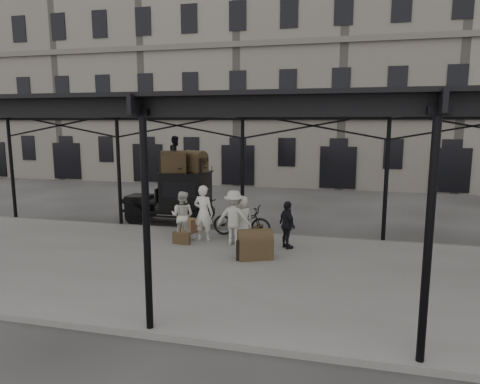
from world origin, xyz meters
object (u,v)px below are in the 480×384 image
(steamer_trunk_platform, at_px, (255,246))
(bicycle, at_px, (242,221))
(porter_left, at_px, (204,213))
(steamer_trunk_roof_near, at_px, (174,163))
(taxi, at_px, (179,195))
(porter_official, at_px, (287,225))

(steamer_trunk_platform, bearing_deg, bicycle, 90.59)
(porter_left, bearing_deg, bicycle, -137.84)
(steamer_trunk_roof_near, distance_m, steamer_trunk_platform, 6.08)
(taxi, xyz_separation_m, porter_official, (4.89, -2.93, -0.28))
(porter_left, relative_size, steamer_trunk_roof_near, 1.94)
(porter_official, bearing_deg, taxi, 23.31)
(steamer_trunk_roof_near, bearing_deg, bicycle, -48.43)
(steamer_trunk_roof_near, bearing_deg, porter_official, -49.95)
(steamer_trunk_roof_near, bearing_deg, steamer_trunk_platform, -64.82)
(bicycle, bearing_deg, steamer_trunk_platform, -151.36)
(porter_left, distance_m, porter_official, 2.92)
(porter_official, relative_size, steamer_trunk_roof_near, 1.56)
(taxi, distance_m, steamer_trunk_platform, 5.89)
(porter_left, xyz_separation_m, steamer_trunk_roof_near, (-2.07, 2.42, 1.43))
(porter_left, relative_size, porter_official, 1.24)
(taxi, bearing_deg, bicycle, -30.83)
(porter_left, bearing_deg, porter_official, -177.53)
(taxi, relative_size, porter_official, 2.36)
(porter_left, relative_size, steamer_trunk_platform, 1.89)
(bicycle, distance_m, steamer_trunk_platform, 2.50)
(porter_left, distance_m, steamer_trunk_roof_near, 3.49)
(porter_left, bearing_deg, taxi, -45.91)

